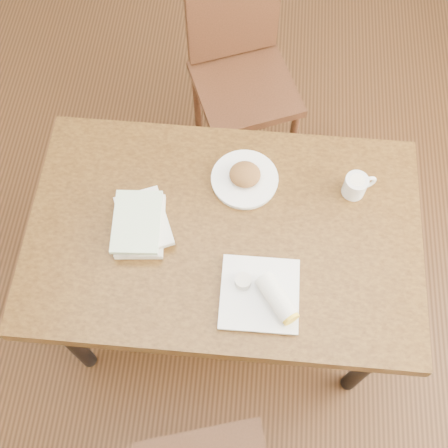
# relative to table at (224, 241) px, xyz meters

# --- Properties ---
(ground) EXTENTS (4.00, 5.00, 0.01)m
(ground) POSITION_rel_table_xyz_m (0.00, 0.00, -0.67)
(ground) COLOR #472814
(ground) RESTS_ON ground
(room_walls) EXTENTS (4.02, 5.02, 2.80)m
(room_walls) POSITION_rel_table_xyz_m (0.00, 0.00, 0.96)
(room_walls) COLOR silver
(room_walls) RESTS_ON ground
(table) EXTENTS (1.31, 0.82, 0.75)m
(table) POSITION_rel_table_xyz_m (0.00, 0.00, 0.00)
(table) COLOR brown
(table) RESTS_ON ground
(chair_far) EXTENTS (0.55, 0.55, 0.95)m
(chair_far) POSITION_rel_table_xyz_m (-0.01, 0.91, -0.12)
(chair_far) COLOR #4C2615
(chair_far) RESTS_ON ground
(plate_scone) EXTENTS (0.23, 0.23, 0.07)m
(plate_scone) POSITION_rel_table_xyz_m (0.05, 0.20, 0.10)
(plate_scone) COLOR white
(plate_scone) RESTS_ON table
(coffee_mug) EXTENTS (0.11, 0.08, 0.08)m
(coffee_mug) POSITION_rel_table_xyz_m (0.43, 0.19, 0.12)
(coffee_mug) COLOR white
(coffee_mug) RESTS_ON table
(plate_burrito) EXTENTS (0.25, 0.25, 0.08)m
(plate_burrito) POSITION_rel_table_xyz_m (0.15, -0.22, 0.11)
(plate_burrito) COLOR white
(plate_burrito) RESTS_ON table
(book_stack) EXTENTS (0.22, 0.26, 0.06)m
(book_stack) POSITION_rel_table_xyz_m (-0.27, -0.01, 0.11)
(book_stack) COLOR white
(book_stack) RESTS_ON table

